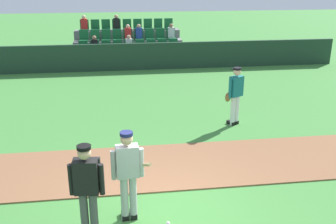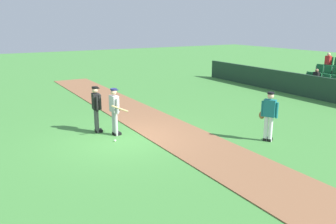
% 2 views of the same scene
% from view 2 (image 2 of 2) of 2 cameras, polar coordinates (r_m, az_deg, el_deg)
% --- Properties ---
extents(ground_plane, '(80.00, 80.00, 0.00)m').
position_cam_2_polar(ground_plane, '(12.62, -7.38, -4.40)').
color(ground_plane, '#42843A').
extents(infield_dirt_path, '(28.00, 2.32, 0.03)m').
position_cam_2_polar(infield_dirt_path, '(13.43, 0.12, -3.04)').
color(infield_dirt_path, brown).
rests_on(infield_dirt_path, ground).
extents(dugout_fence, '(20.00, 0.16, 1.25)m').
position_cam_2_polar(dugout_fence, '(19.98, 25.14, 3.24)').
color(dugout_fence, '#1E3828').
rests_on(dugout_fence, ground).
extents(batter_grey_jersey, '(0.71, 0.76, 1.76)m').
position_cam_2_polar(batter_grey_jersey, '(12.81, -8.77, 0.35)').
color(batter_grey_jersey, '#B2B2B2').
rests_on(batter_grey_jersey, ground).
extents(umpire_home_plate, '(0.59, 0.34, 1.76)m').
position_cam_2_polar(umpire_home_plate, '(13.29, -11.69, 0.87)').
color(umpire_home_plate, '#4C4C4C').
rests_on(umpire_home_plate, ground).
extents(runner_teal_jersey, '(0.64, 0.43, 1.76)m').
position_cam_2_polar(runner_teal_jersey, '(12.53, 16.23, -0.42)').
color(runner_teal_jersey, white).
rests_on(runner_teal_jersey, ground).
extents(baseball, '(0.07, 0.07, 0.07)m').
position_cam_2_polar(baseball, '(12.36, -8.71, -4.68)').
color(baseball, white).
rests_on(baseball, ground).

